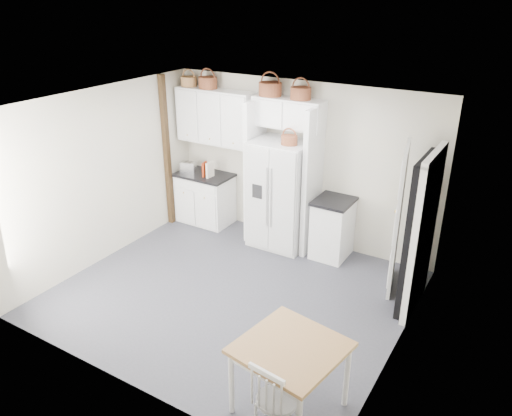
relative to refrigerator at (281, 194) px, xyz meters
The scene contains 27 objects.
floor 1.86m from the refrigerator, 84.78° to the right, with size 4.50×4.50×0.00m, color #474753.
ceiling 2.39m from the refrigerator, 84.78° to the right, with size 4.50×4.50×0.00m, color white.
wall_back 0.58m from the refrigerator, 67.34° to the left, with size 4.50×4.50×0.00m, color beige.
wall_left 2.70m from the refrigerator, 142.00° to the right, with size 4.00×4.00×0.00m, color beige.
wall_right 2.94m from the refrigerator, 34.36° to the right, with size 4.00×4.00×0.00m, color beige.
refrigerator is the anchor object (origin of this frame).
base_cab_left 1.60m from the refrigerator, behind, with size 0.93×0.59×0.86m, color white.
base_cab_right 0.98m from the refrigerator, ahead, with size 0.51×0.62×0.90m, color white.
dining_table 3.56m from the refrigerator, 59.93° to the right, with size 0.92×0.92×0.77m, color olive.
windsor_chair 3.87m from the refrigerator, 61.92° to the right, with size 0.39×0.36×0.80m, color white.
counter_left 1.54m from the refrigerator, behind, with size 0.97×0.63×0.04m, color black.
counter_right 0.89m from the refrigerator, ahead, with size 0.55×0.66×0.04m, color black.
toaster 1.85m from the refrigerator, behind, with size 0.26×0.15×0.18m, color silver.
cookbook_red 1.48m from the refrigerator, behind, with size 0.04×0.16×0.25m, color #97270C.
cookbook_cream 1.37m from the refrigerator, behind, with size 0.04×0.18×0.27m, color #F0E2D0.
basket_upper_a 2.45m from the refrigerator, behind, with size 0.28×0.28×0.16m, color #9F572B.
basket_upper_b 2.17m from the refrigerator, behind, with size 0.31×0.31×0.18m, color #5D3214.
basket_bridge_a 1.63m from the refrigerator, 149.61° to the left, with size 0.36×0.36×0.20m, color #5D3214.
basket_bridge_b 1.60m from the refrigerator, 44.67° to the left, with size 0.31×0.31×0.18m, color #5D3214.
basket_fridge_b 0.96m from the refrigerator, 29.87° to the right, with size 0.25×0.25×0.14m, color #5D3214.
upper_cabinet 1.71m from the refrigerator, behind, with size 1.40×0.34×0.90m, color white.
bridge_cabinet 1.27m from the refrigerator, 90.00° to the left, with size 1.12×0.34×0.45m, color white.
fridge_panel_left 0.59m from the refrigerator, behind, with size 0.08×0.60×2.30m, color white.
fridge_panel_right 0.59m from the refrigerator, ahead, with size 0.08×0.60×2.30m, color white.
trim_post 2.12m from the refrigerator, behind, with size 0.09×0.09×2.60m, color black.
doorway_void 2.40m from the refrigerator, 15.50° to the right, with size 0.18×0.85×2.05m, color black.
door_slab 1.98m from the refrigerator, ahead, with size 0.80×0.04×2.05m, color white.
Camera 1 is at (3.28, -4.80, 3.86)m, focal length 35.00 mm.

